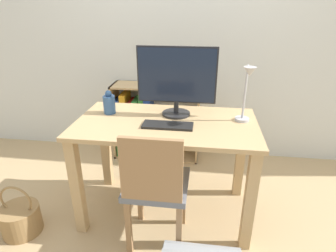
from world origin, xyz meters
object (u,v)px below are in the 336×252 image
at_px(desk_lamp, 247,89).
at_px(chair, 156,185).
at_px(keyboard, 168,125).
at_px(basket, 21,219).
at_px(monitor, 177,78).
at_px(bookshelf, 143,125).
at_px(vase, 109,104).

xyz_separation_m(desk_lamp, chair, (-0.54, -0.39, -0.53)).
height_order(keyboard, basket, keyboard).
bearing_deg(chair, keyboard, 75.76).
relative_size(keyboard, desk_lamp, 0.85).
relative_size(desk_lamp, basket, 1.02).
height_order(monitor, bookshelf, monitor).
distance_m(desk_lamp, bookshelf, 1.39).
bearing_deg(vase, bookshelf, 84.79).
xyz_separation_m(desk_lamp, bookshelf, (-0.90, 0.83, -0.66)).
distance_m(monitor, desk_lamp, 0.49).
bearing_deg(desk_lamp, vase, 175.73).
xyz_separation_m(keyboard, chair, (-0.04, -0.27, -0.29)).
distance_m(vase, desk_lamp, 0.99).
bearing_deg(basket, chair, 1.10).
relative_size(monitor, vase, 3.20).
relative_size(desk_lamp, chair, 0.46).
bearing_deg(keyboard, bookshelf, 112.76).
distance_m(bookshelf, basket, 1.41).
height_order(keyboard, bookshelf, same).
bearing_deg(desk_lamp, chair, -144.45).
bearing_deg(desk_lamp, bookshelf, 137.42).
bearing_deg(basket, desk_lamp, 14.92).
bearing_deg(keyboard, basket, -164.20).
bearing_deg(bookshelf, basket, -117.05).
bearing_deg(desk_lamp, keyboard, -166.89).
bearing_deg(basket, vase, 40.52).
height_order(keyboard, chair, chair).
height_order(monitor, basket, monitor).
height_order(monitor, keyboard, monitor).
bearing_deg(basket, monitor, 26.10).
bearing_deg(monitor, basket, -153.90).
height_order(bookshelf, basket, bookshelf).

